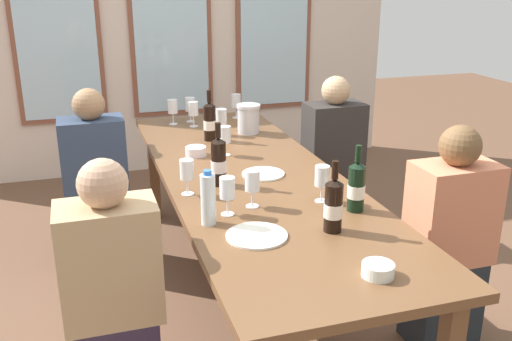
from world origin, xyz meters
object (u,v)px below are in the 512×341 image
at_px(wine_glass_1, 252,182).
at_px(wine_glass_4, 190,106).
at_px(wine_bottle_1, 333,205).
at_px(wine_glass_7, 225,135).
at_px(wine_glass_2, 322,178).
at_px(wine_bottle_2, 219,161).
at_px(wine_glass_0, 187,171).
at_px(white_plate_1, 263,174).
at_px(seated_person_2, 96,183).
at_px(tasting_bowl_1, 196,151).
at_px(seated_person_1, 448,245).
at_px(wine_glass_6, 193,110).
at_px(wine_bottle_3, 356,186).
at_px(seated_person_3, 333,162).
at_px(water_bottle, 208,199).
at_px(seated_person_0, 113,299).
at_px(metal_pitcher, 248,119).
at_px(wine_glass_8, 236,101).
at_px(wine_glass_9, 221,118).
at_px(wine_bottle_0, 210,121).
at_px(tasting_bowl_2, 378,270).
at_px(wine_glass_5, 173,108).
at_px(dining_table, 251,186).
at_px(wine_glass_3, 227,189).
at_px(tasting_bowl_0, 215,115).

xyz_separation_m(wine_glass_1, wine_glass_4, (0.04, 1.61, -0.00)).
bearing_deg(wine_bottle_1, wine_glass_7, 98.26).
relative_size(wine_bottle_1, wine_glass_2, 1.75).
distance_m(wine_bottle_2, wine_glass_0, 0.19).
distance_m(white_plate_1, seated_person_2, 1.13).
relative_size(tasting_bowl_1, seated_person_1, 0.11).
height_order(wine_glass_6, seated_person_2, seated_person_2).
distance_m(wine_bottle_3, wine_glass_7, 1.02).
distance_m(seated_person_2, seated_person_3, 1.55).
bearing_deg(white_plate_1, tasting_bowl_1, 122.02).
distance_m(water_bottle, seated_person_0, 0.55).
bearing_deg(wine_glass_2, wine_bottle_1, -105.34).
bearing_deg(seated_person_3, wine_glass_7, -160.64).
relative_size(metal_pitcher, wine_glass_8, 1.09).
distance_m(wine_glass_9, seated_person_0, 1.70).
relative_size(wine_bottle_0, seated_person_1, 0.29).
xyz_separation_m(wine_glass_9, seated_person_1, (0.74, -1.44, -0.33)).
bearing_deg(wine_glass_2, metal_pitcher, 89.05).
relative_size(water_bottle, seated_person_0, 0.22).
height_order(wine_glass_4, seated_person_0, seated_person_0).
relative_size(wine_glass_0, wine_glass_1, 1.00).
relative_size(tasting_bowl_2, wine_glass_0, 0.67).
relative_size(wine_glass_5, wine_glass_7, 1.00).
bearing_deg(seated_person_0, wine_bottle_1, -5.93).
relative_size(wine_glass_0, wine_glass_8, 1.00).
distance_m(tasting_bowl_1, wine_glass_5, 0.76).
bearing_deg(seated_person_0, dining_table, 40.78).
distance_m(wine_glass_3, wine_glass_5, 1.63).
xyz_separation_m(dining_table, wine_bottle_2, (-0.20, -0.10, 0.19)).
height_order(wine_bottle_3, seated_person_3, seated_person_3).
bearing_deg(wine_glass_4, seated_person_1, -65.03).
xyz_separation_m(tasting_bowl_1, wine_glass_5, (-0.00, 0.75, 0.09)).
bearing_deg(seated_person_1, tasting_bowl_1, 132.87).
bearing_deg(wine_glass_3, seated_person_0, -159.24).
distance_m(white_plate_1, tasting_bowl_0, 1.29).
bearing_deg(seated_person_3, dining_table, -140.02).
bearing_deg(wine_glass_3, wine_glass_7, 76.09).
xyz_separation_m(wine_glass_1, wine_glass_3, (-0.13, -0.05, 0.00)).
bearing_deg(metal_pitcher, wine_glass_6, 139.22).
height_order(tasting_bowl_1, wine_glass_7, wine_glass_7).
relative_size(wine_glass_2, seated_person_1, 0.16).
bearing_deg(wine_glass_1, wine_bottle_3, -22.72).
bearing_deg(wine_glass_3, seated_person_1, -10.19).
bearing_deg(wine_glass_2, seated_person_2, 130.04).
bearing_deg(wine_glass_4, wine_glass_0, -101.87).
height_order(metal_pitcher, wine_bottle_2, wine_bottle_2).
relative_size(tasting_bowl_1, wine_glass_4, 0.69).
relative_size(wine_bottle_1, wine_glass_0, 1.75).
height_order(water_bottle, wine_glass_0, water_bottle).
bearing_deg(wine_bottle_1, white_plate_1, 94.54).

